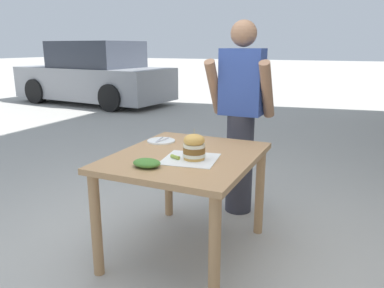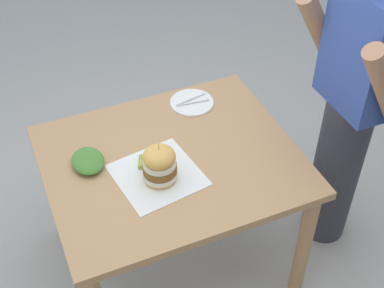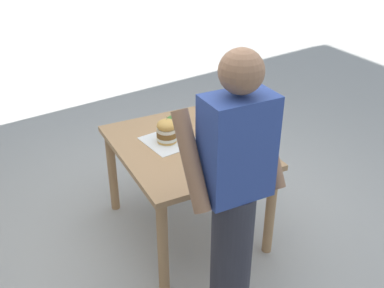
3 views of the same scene
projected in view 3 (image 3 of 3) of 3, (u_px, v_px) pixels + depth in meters
The scene contains 8 objects.
ground_plane at pixel (186, 227), 3.54m from camera, with size 80.00×80.00×0.00m, color #ADAAA3.
patio_table at pixel (186, 158), 3.23m from camera, with size 0.94×1.12×0.75m.
serving_paper at pixel (170, 141), 3.22m from camera, with size 0.35×0.35×0.00m, color white.
sandwich at pixel (167, 131), 3.17m from camera, with size 0.15×0.15×0.21m.
pickle_spear at pixel (179, 134), 3.29m from camera, with size 0.02×0.02×0.07m, color #8EA83D.
side_plate_with_forks at pixel (243, 148), 3.12m from camera, with size 0.22×0.22×0.02m.
side_salad at pixel (177, 119), 3.49m from camera, with size 0.18×0.14×0.05m, color #477F33.
diner_across_table at pixel (234, 195), 2.40m from camera, with size 0.55×0.35×1.69m.
Camera 3 is at (1.23, 2.50, 2.28)m, focal length 42.00 mm.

